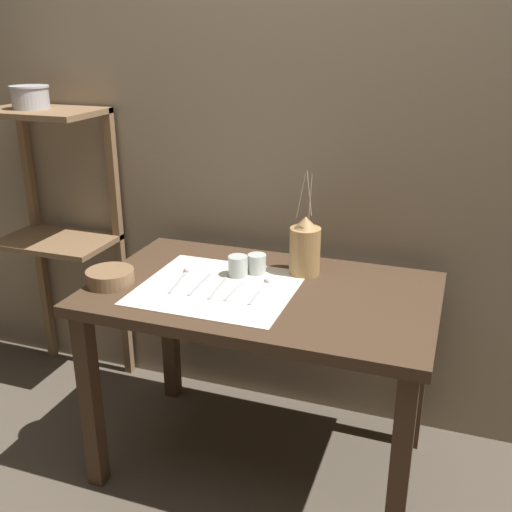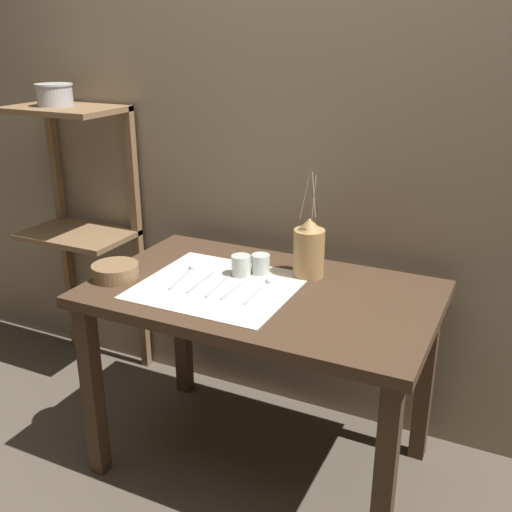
# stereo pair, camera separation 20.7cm
# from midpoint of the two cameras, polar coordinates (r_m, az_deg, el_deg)

# --- Properties ---
(ground_plane) EXTENTS (12.00, 12.00, 0.00)m
(ground_plane) POSITION_cam_midpoint_polar(r_m,az_deg,el_deg) (2.51, 3.03, -19.03)
(ground_plane) COLOR brown
(stone_wall_back) EXTENTS (7.00, 0.06, 2.40)m
(stone_wall_back) POSITION_cam_midpoint_polar(r_m,az_deg,el_deg) (2.42, 8.07, 10.88)
(stone_wall_back) COLOR gray
(stone_wall_back) RESTS_ON ground_plane
(wooden_table) EXTENTS (1.21, 0.74, 0.75)m
(wooden_table) POSITION_cam_midpoint_polar(r_m,az_deg,el_deg) (2.16, 3.35, -5.71)
(wooden_table) COLOR #422D1E
(wooden_table) RESTS_ON ground_plane
(wooden_shelf_unit) EXTENTS (0.50, 0.33, 1.30)m
(wooden_shelf_unit) POSITION_cam_midpoint_polar(r_m,az_deg,el_deg) (2.85, -14.42, 5.62)
(wooden_shelf_unit) COLOR brown
(wooden_shelf_unit) RESTS_ON ground_plane
(linen_cloth) EXTENTS (0.54, 0.49, 0.00)m
(linen_cloth) POSITION_cam_midpoint_polar(r_m,az_deg,el_deg) (2.13, -0.82, -2.91)
(linen_cloth) COLOR beige
(linen_cloth) RESTS_ON wooden_table
(pitcher_with_flowers) EXTENTS (0.11, 0.11, 0.38)m
(pitcher_with_flowers) POSITION_cam_midpoint_polar(r_m,az_deg,el_deg) (2.20, 7.76, 0.58)
(pitcher_with_flowers) COLOR #A87F4C
(pitcher_with_flowers) RESTS_ON wooden_table
(wooden_bowl) EXTENTS (0.17, 0.17, 0.05)m
(wooden_bowl) POSITION_cam_midpoint_polar(r_m,az_deg,el_deg) (2.22, -10.67, -1.50)
(wooden_bowl) COLOR brown
(wooden_bowl) RESTS_ON wooden_table
(glass_tumbler_near) EXTENTS (0.07, 0.07, 0.08)m
(glass_tumbler_near) POSITION_cam_midpoint_polar(r_m,az_deg,el_deg) (2.20, 1.25, -0.95)
(glass_tumbler_near) COLOR #B7C1BC
(glass_tumbler_near) RESTS_ON wooden_table
(glass_tumbler_far) EXTENTS (0.07, 0.07, 0.07)m
(glass_tumbler_far) POSITION_cam_midpoint_polar(r_m,az_deg,el_deg) (2.23, 3.11, -0.81)
(glass_tumbler_far) COLOR #B7C1BC
(glass_tumbler_far) RESTS_ON wooden_table
(spoon_outer) EXTENTS (0.05, 0.21, 0.02)m
(spoon_outer) POSITION_cam_midpoint_polar(r_m,az_deg,el_deg) (2.24, -3.94, -1.61)
(spoon_outer) COLOR #A8A8AD
(spoon_outer) RESTS_ON wooden_table
(fork_outer) EXTENTS (0.02, 0.20, 0.00)m
(fork_outer) POSITION_cam_midpoint_polar(r_m,az_deg,el_deg) (2.15, -2.53, -2.56)
(fork_outer) COLOR #A8A8AD
(fork_outer) RESTS_ON wooden_table
(fork_inner) EXTENTS (0.03, 0.20, 0.00)m
(fork_inner) POSITION_cam_midpoint_polar(r_m,az_deg,el_deg) (2.12, -0.83, -2.93)
(fork_inner) COLOR #A8A8AD
(fork_inner) RESTS_ON wooden_table
(knife_center) EXTENTS (0.02, 0.20, 0.00)m
(knife_center) POSITION_cam_midpoint_polar(r_m,az_deg,el_deg) (2.10, 0.85, -3.15)
(knife_center) COLOR #A8A8AD
(knife_center) RESTS_ON wooden_table
(spoon_inner) EXTENTS (0.03, 0.21, 0.02)m
(spoon_inner) POSITION_cam_midpoint_polar(r_m,az_deg,el_deg) (2.12, 3.53, -2.93)
(spoon_inner) COLOR #A8A8AD
(spoon_inner) RESTS_ON wooden_table
(metal_pot_large) EXTENTS (0.16, 0.16, 0.09)m
(metal_pot_large) POSITION_cam_midpoint_polar(r_m,az_deg,el_deg) (2.77, -16.58, 14.57)
(metal_pot_large) COLOR #A8A8AD
(metal_pot_large) RESTS_ON wooden_shelf_unit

